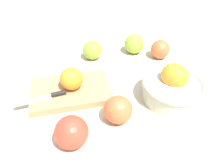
# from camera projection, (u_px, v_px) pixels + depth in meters

# --- Properties ---
(ground_plane) EXTENTS (2.40, 2.40, 0.00)m
(ground_plane) POSITION_uv_depth(u_px,v_px,m) (114.00, 88.00, 0.74)
(ground_plane) COLOR beige
(bowl) EXTENTS (0.20, 0.20, 0.11)m
(bowl) POSITION_uv_depth(u_px,v_px,m) (174.00, 86.00, 0.67)
(bowl) COLOR beige
(bowl) RESTS_ON ground_plane
(cutting_board) EXTENTS (0.25, 0.17, 0.02)m
(cutting_board) POSITION_uv_depth(u_px,v_px,m) (71.00, 91.00, 0.71)
(cutting_board) COLOR tan
(cutting_board) RESTS_ON ground_plane
(orange_on_board) EXTENTS (0.07, 0.07, 0.07)m
(orange_on_board) POSITION_uv_depth(u_px,v_px,m) (71.00, 78.00, 0.68)
(orange_on_board) COLOR orange
(orange_on_board) RESTS_ON cutting_board
(knife) EXTENTS (0.16, 0.04, 0.01)m
(knife) POSITION_uv_depth(u_px,v_px,m) (48.00, 97.00, 0.66)
(knife) COLOR silver
(knife) RESTS_ON cutting_board
(apple_front_right) EXTENTS (0.08, 0.08, 0.08)m
(apple_front_right) POSITION_uv_depth(u_px,v_px,m) (92.00, 50.00, 0.87)
(apple_front_right) COLOR #8EB738
(apple_front_right) RESTS_ON ground_plane
(apple_back_center) EXTENTS (0.08, 0.08, 0.08)m
(apple_back_center) POSITION_uv_depth(u_px,v_px,m) (118.00, 110.00, 0.60)
(apple_back_center) COLOR #CC6638
(apple_back_center) RESTS_ON ground_plane
(apple_back_right) EXTENTS (0.08, 0.08, 0.08)m
(apple_back_right) POSITION_uv_depth(u_px,v_px,m) (71.00, 132.00, 0.53)
(apple_back_right) COLOR #D6422D
(apple_back_right) RESTS_ON ground_plane
(apple_front_left) EXTENTS (0.08, 0.08, 0.08)m
(apple_front_left) POSITION_uv_depth(u_px,v_px,m) (134.00, 44.00, 0.91)
(apple_front_left) COLOR #8EB738
(apple_front_left) RESTS_ON ground_plane
(apple_front_left_2) EXTENTS (0.08, 0.08, 0.08)m
(apple_front_left_2) POSITION_uv_depth(u_px,v_px,m) (160.00, 49.00, 0.88)
(apple_front_left_2) COLOR #CC6638
(apple_front_left_2) RESTS_ON ground_plane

